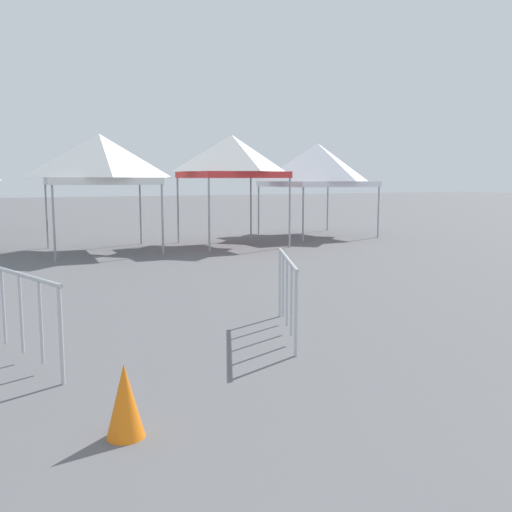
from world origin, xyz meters
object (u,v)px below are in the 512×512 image
canopy_tent_behind_left (100,159)px  canopy_tent_center (317,165)px  crowd_barrier_near_person (287,280)px  canopy_tent_far_right (232,157)px  crowd_barrier_mid_lot (20,299)px  traffic_cone_lot_center (125,401)px

canopy_tent_behind_left → canopy_tent_center: bearing=8.8°
canopy_tent_behind_left → crowd_barrier_near_person: 10.49m
canopy_tent_far_right → crowd_barrier_mid_lot: size_ratio=1.75×
traffic_cone_lot_center → crowd_barrier_near_person: bearing=38.5°
canopy_tent_center → crowd_barrier_near_person: (-7.72, -11.57, -1.89)m
crowd_barrier_near_person → crowd_barrier_mid_lot: same height
traffic_cone_lot_center → crowd_barrier_mid_lot: bearing=104.3°
canopy_tent_far_right → crowd_barrier_near_person: size_ratio=1.80×
canopy_tent_behind_left → canopy_tent_far_right: (4.09, -0.19, 0.14)m
canopy_tent_behind_left → crowd_barrier_mid_lot: size_ratio=1.71×
canopy_tent_behind_left → crowd_barrier_mid_lot: 10.62m
crowd_barrier_near_person → crowd_barrier_mid_lot: (-3.38, 0.26, 0.00)m
crowd_barrier_near_person → traffic_cone_lot_center: bearing=-141.5°
canopy_tent_behind_left → traffic_cone_lot_center: 12.91m
canopy_tent_center → crowd_barrier_mid_lot: canopy_tent_center is taller
canopy_tent_far_right → crowd_barrier_near_person: bearing=-109.6°
canopy_tent_behind_left → canopy_tent_center: (8.21, 1.27, -0.05)m
canopy_tent_far_right → traffic_cone_lot_center: size_ratio=5.58×
canopy_tent_center → crowd_barrier_near_person: bearing=-123.7°
canopy_tent_far_right → canopy_tent_center: (4.12, 1.46, -0.19)m
crowd_barrier_mid_lot → canopy_tent_behind_left: bearing=74.0°
canopy_tent_far_right → canopy_tent_center: canopy_tent_far_right is taller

